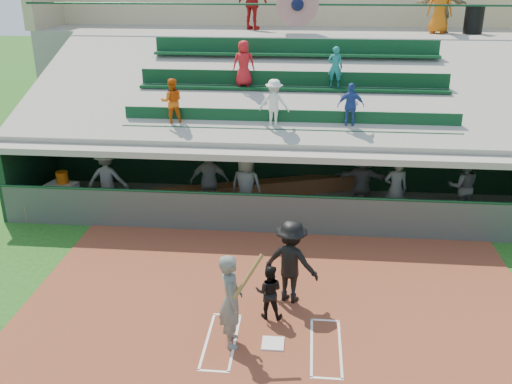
# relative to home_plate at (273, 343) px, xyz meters

# --- Properties ---
(ground) EXTENTS (100.00, 100.00, 0.00)m
(ground) POSITION_rel_home_plate_xyz_m (0.00, 0.00, -0.04)
(ground) COLOR #1C4F16
(ground) RESTS_ON ground
(dirt_slab) EXTENTS (11.00, 9.00, 0.02)m
(dirt_slab) POSITION_rel_home_plate_xyz_m (0.00, 0.50, -0.03)
(dirt_slab) COLOR brown
(dirt_slab) RESTS_ON ground
(home_plate) EXTENTS (0.43, 0.43, 0.03)m
(home_plate) POSITION_rel_home_plate_xyz_m (0.00, 0.00, 0.00)
(home_plate) COLOR white
(home_plate) RESTS_ON dirt_slab
(batters_box_chalk) EXTENTS (2.65, 1.85, 0.01)m
(batters_box_chalk) POSITION_rel_home_plate_xyz_m (0.00, 0.00, -0.01)
(batters_box_chalk) COLOR white
(batters_box_chalk) RESTS_ON dirt_slab
(dugout_floor) EXTENTS (16.00, 3.50, 0.04)m
(dugout_floor) POSITION_rel_home_plate_xyz_m (0.00, 6.75, -0.02)
(dugout_floor) COLOR gray
(dugout_floor) RESTS_ON ground
(concourse_slab) EXTENTS (20.00, 3.00, 4.60)m
(concourse_slab) POSITION_rel_home_plate_xyz_m (0.00, 13.50, 2.26)
(concourse_slab) COLOR gray
(concourse_slab) RESTS_ON ground
(grandstand) EXTENTS (20.40, 10.40, 7.80)m
(grandstand) POSITION_rel_home_plate_xyz_m (-0.01, 10.51, 2.23)
(grandstand) COLOR #464B46
(grandstand) RESTS_ON ground
(batter_at_plate) EXTENTS (0.93, 0.81, 1.95)m
(batter_at_plate) POSITION_rel_home_plate_xyz_m (-0.81, -0.02, 0.95)
(batter_at_plate) COLOR #555853
(batter_at_plate) RESTS_ON dirt_slab
(catcher) EXTENTS (0.59, 0.47, 1.19)m
(catcher) POSITION_rel_home_plate_xyz_m (-0.15, 0.94, 0.58)
(catcher) COLOR black
(catcher) RESTS_ON dirt_slab
(home_umpire) EXTENTS (1.38, 1.06, 1.88)m
(home_umpire) POSITION_rel_home_plate_xyz_m (0.27, 1.65, 0.93)
(home_umpire) COLOR black
(home_umpire) RESTS_ON dirt_slab
(dugout_bench) EXTENTS (15.60, 5.98, 0.49)m
(dugout_bench) POSITION_rel_home_plate_xyz_m (0.20, 7.96, 0.25)
(dugout_bench) COLOR #955F36
(dugout_bench) RESTS_ON dugout_floor
(white_table) EXTENTS (0.97, 0.80, 0.75)m
(white_table) POSITION_rel_home_plate_xyz_m (-6.81, 6.13, 0.38)
(white_table) COLOR silver
(white_table) RESTS_ON dugout_floor
(water_cooler) EXTENTS (0.36, 0.36, 0.36)m
(water_cooler) POSITION_rel_home_plate_xyz_m (-6.77, 6.20, 0.94)
(water_cooler) COLOR #DA5D0C
(water_cooler) RESTS_ON white_table
(dugout_player_a) EXTENTS (1.24, 0.72, 1.90)m
(dugout_player_a) POSITION_rel_home_plate_xyz_m (-5.36, 6.17, 0.95)
(dugout_player_a) COLOR #5E605B
(dugout_player_a) RESTS_ON dugout_floor
(dugout_player_b) EXTENTS (1.16, 0.53, 1.94)m
(dugout_player_b) POSITION_rel_home_plate_xyz_m (-2.28, 6.17, 0.98)
(dugout_player_b) COLOR #5A5C57
(dugout_player_b) RESTS_ON dugout_floor
(dugout_player_c) EXTENTS (1.06, 0.83, 1.91)m
(dugout_player_c) POSITION_rel_home_plate_xyz_m (-1.18, 5.97, 0.96)
(dugout_player_c) COLOR #5A5D58
(dugout_player_c) RESTS_ON dugout_floor
(dugout_player_d) EXTENTS (1.70, 0.72, 1.78)m
(dugout_player_d) POSITION_rel_home_plate_xyz_m (2.19, 6.96, 0.89)
(dugout_player_d) COLOR #545652
(dugout_player_d) RESTS_ON dugout_floor
(dugout_player_e) EXTENTS (0.71, 0.50, 1.85)m
(dugout_player_e) POSITION_rel_home_plate_xyz_m (3.07, 6.18, 0.93)
(dugout_player_e) COLOR #5B5E59
(dugout_player_e) RESTS_ON dugout_floor
(dugout_player_f) EXTENTS (0.87, 0.68, 1.77)m
(dugout_player_f) POSITION_rel_home_plate_xyz_m (5.06, 6.69, 0.89)
(dugout_player_f) COLOR #5B5E58
(dugout_player_f) RESTS_ON dugout_floor
(trash_bin) EXTENTS (0.66, 0.66, 0.99)m
(trash_bin) POSITION_rel_home_plate_xyz_m (6.26, 12.53, 5.06)
(trash_bin) COLOR black
(trash_bin) RESTS_ON concourse_slab
(concourse_staff_a) EXTENTS (1.28, 0.92, 2.01)m
(concourse_staff_a) POSITION_rel_home_plate_xyz_m (-1.71, 13.17, 5.57)
(concourse_staff_a) COLOR #AD1315
(concourse_staff_a) RESTS_ON concourse_slab
(concourse_staff_b) EXTENTS (1.01, 0.80, 1.81)m
(concourse_staff_b) POSITION_rel_home_plate_xyz_m (5.04, 12.53, 5.47)
(concourse_staff_b) COLOR #D65F0C
(concourse_staff_b) RESTS_ON concourse_slab
(concourse_staff_c) EXTENTS (1.80, 0.66, 1.91)m
(concourse_staff_c) POSITION_rel_home_plate_xyz_m (5.17, 12.87, 5.52)
(concourse_staff_c) COLOR tan
(concourse_staff_c) RESTS_ON concourse_slab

